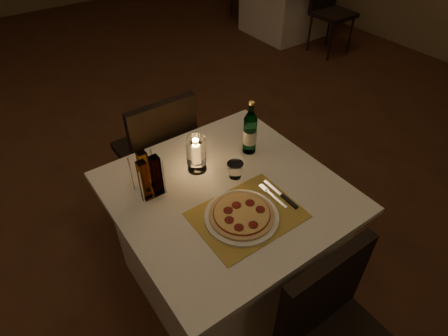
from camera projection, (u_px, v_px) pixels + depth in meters
floor at (158, 230)px, 2.51m from camera, size 8.00×10.00×0.02m
main_table at (226, 239)px, 1.98m from camera, size 1.00×1.00×0.74m
chair_near at (336, 333)px, 1.42m from camera, size 0.42×0.42×0.90m
chair_far at (159, 146)px, 2.30m from camera, size 0.42×0.42×0.90m
placemat at (247, 215)px, 1.62m from camera, size 0.45×0.34×0.00m
plate at (242, 217)px, 1.60m from camera, size 0.32×0.32×0.01m
pizza at (242, 214)px, 1.59m from camera, size 0.28×0.28×0.02m
fork at (271, 194)px, 1.71m from camera, size 0.02×0.18×0.00m
knife at (286, 198)px, 1.68m from camera, size 0.02×0.22×0.01m
tumbler at (235, 170)px, 1.78m from camera, size 0.08×0.08×0.08m
water_bottle at (250, 132)px, 1.88m from camera, size 0.07×0.07×0.29m
hurricane_candle at (196, 152)px, 1.78m from camera, size 0.10×0.10×0.19m
cruet_caddy at (148, 176)px, 1.66m from camera, size 0.12×0.12×0.21m
neighbor_table_right at (286, 4)px, 4.91m from camera, size 1.00×1.00×0.74m
neighbor_chair_ra at (329, 4)px, 4.35m from camera, size 0.42×0.42×0.90m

